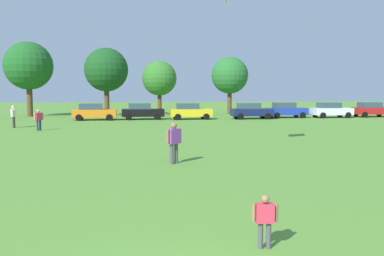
{
  "coord_description": "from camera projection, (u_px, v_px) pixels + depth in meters",
  "views": [
    {
      "loc": [
        -0.41,
        -4.73,
        2.85
      ],
      "look_at": [
        1.64,
        8.67,
        1.64
      ],
      "focal_mm": 38.03,
      "sensor_mm": 36.0,
      "label": 1
    }
  ],
  "objects": [
    {
      "name": "ground_plane",
      "position": [
        135.0,
        125.0,
        34.51
      ],
      "size": [
        160.0,
        160.0,
        0.0
      ],
      "primitive_type": "plane",
      "color": "#568C33"
    },
    {
      "name": "child_kite_flyer",
      "position": [
        265.0,
        217.0,
        7.36
      ],
      "size": [
        0.47,
        0.23,
        1.0
      ],
      "rotation": [
        0.0,
        0.0,
        -0.17
      ],
      "color": "#4C4C51",
      "rests_on": "ground"
    },
    {
      "name": "adult_bystander",
      "position": [
        174.0,
        139.0,
        16.08
      ],
      "size": [
        0.65,
        0.56,
        1.65
      ],
      "rotation": [
        0.0,
        0.0,
        0.64
      ],
      "color": "#4C4C51",
      "rests_on": "ground"
    },
    {
      "name": "bystander_near_trees",
      "position": [
        14.0,
        115.0,
        32.19
      ],
      "size": [
        0.37,
        0.84,
        1.77
      ],
      "rotation": [
        0.0,
        0.0,
        4.8
      ],
      "color": "#3F3833",
      "rests_on": "ground"
    },
    {
      "name": "bystander_midfield",
      "position": [
        39.0,
        118.0,
        29.87
      ],
      "size": [
        0.56,
        0.57,
        1.57
      ],
      "rotation": [
        0.0,
        0.0,
        3.94
      ],
      "color": "navy",
      "rests_on": "ground"
    },
    {
      "name": "parked_car_orange_0",
      "position": [
        94.0,
        112.0,
        40.82
      ],
      "size": [
        4.3,
        2.02,
        1.68
      ],
      "color": "orange",
      "rests_on": "ground"
    },
    {
      "name": "parked_car_black_1",
      "position": [
        142.0,
        111.0,
        41.84
      ],
      "size": [
        4.3,
        2.02,
        1.68
      ],
      "color": "black",
      "rests_on": "ground"
    },
    {
      "name": "parked_car_yellow_2",
      "position": [
        190.0,
        111.0,
        41.98
      ],
      "size": [
        4.3,
        2.02,
        1.68
      ],
      "color": "yellow",
      "rests_on": "ground"
    },
    {
      "name": "parked_car_navy_3",
      "position": [
        251.0,
        111.0,
        42.69
      ],
      "size": [
        4.3,
        2.02,
        1.68
      ],
      "color": "#141E4C",
      "rests_on": "ground"
    },
    {
      "name": "parked_car_blue_4",
      "position": [
        286.0,
        110.0,
        44.67
      ],
      "size": [
        4.3,
        2.02,
        1.68
      ],
      "color": "#1E38AD",
      "rests_on": "ground"
    },
    {
      "name": "parked_car_white_5",
      "position": [
        331.0,
        110.0,
        44.66
      ],
      "size": [
        4.3,
        2.02,
        1.68
      ],
      "color": "white",
      "rests_on": "ground"
    },
    {
      "name": "parked_car_red_6",
      "position": [
        372.0,
        109.0,
        45.98
      ],
      "size": [
        4.3,
        2.02,
        1.68
      ],
      "color": "red",
      "rests_on": "ground"
    },
    {
      "name": "tree_far_left",
      "position": [
        29.0,
        66.0,
        46.63
      ],
      "size": [
        5.51,
        5.51,
        8.59
      ],
      "color": "brown",
      "rests_on": "ground"
    },
    {
      "name": "tree_left",
      "position": [
        106.0,
        70.0,
        48.03
      ],
      "size": [
        5.15,
        5.15,
        8.03
      ],
      "color": "brown",
      "rests_on": "ground"
    },
    {
      "name": "tree_right",
      "position": [
        159.0,
        78.0,
        49.97
      ],
      "size": [
        4.26,
        4.26,
        6.64
      ],
      "color": "brown",
      "rests_on": "ground"
    },
    {
      "name": "tree_far_right",
      "position": [
        230.0,
        75.0,
        51.59
      ],
      "size": [
        4.67,
        4.67,
        7.28
      ],
      "color": "brown",
      "rests_on": "ground"
    }
  ]
}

